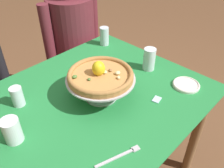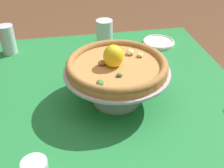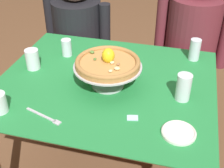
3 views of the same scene
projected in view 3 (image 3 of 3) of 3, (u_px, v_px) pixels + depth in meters
The scene contains 12 objects.
dining_table at pixel (106, 98), 1.68m from camera, with size 1.14×0.98×0.75m.
pizza_stand at pixel (108, 72), 1.54m from camera, with size 0.35×0.35×0.12m.
pizza at pixel (108, 62), 1.51m from camera, with size 0.33×0.33×0.09m.
water_glass_side_left at pixel (33, 60), 1.70m from camera, with size 0.08×0.08×0.11m.
water_glass_side_right at pixel (183, 88), 1.46m from camera, with size 0.07×0.07×0.14m.
water_glass_back_right at pixel (195, 51), 1.78m from camera, with size 0.06×0.06×0.13m.
water_glass_back_left at pixel (67, 48), 1.83m from camera, with size 0.06×0.06×0.10m.
side_plate at pixel (179, 132), 1.28m from camera, with size 0.15×0.15×0.02m.
dinner_fork at pixel (45, 117), 1.37m from camera, with size 0.20×0.08×0.01m.
sugar_packet at pixel (132, 118), 1.37m from camera, with size 0.05×0.04×0.01m, color silver.
diner_left at pixel (79, 46), 2.36m from camera, with size 0.52×0.37×1.15m.
diner_right at pixel (189, 53), 2.17m from camera, with size 0.51×0.37×1.24m.
Camera 3 is at (0.38, -1.29, 1.64)m, focal length 48.75 mm.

